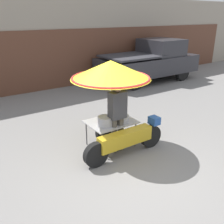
{
  "coord_description": "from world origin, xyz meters",
  "views": [
    {
      "loc": [
        -2.71,
        -3.37,
        2.95
      ],
      "look_at": [
        0.26,
        1.02,
        0.88
      ],
      "focal_mm": 40.0,
      "sensor_mm": 36.0,
      "label": 1
    }
  ],
  "objects": [
    {
      "name": "vendor_motorcycle_cart",
      "position": [
        0.26,
        1.0,
        1.58
      ],
      "size": [
        2.04,
        1.76,
        2.04
      ],
      "color": "black",
      "rests_on": "ground"
    },
    {
      "name": "vendor_person",
      "position": [
        0.25,
        0.79,
        0.92
      ],
      "size": [
        0.38,
        0.22,
        1.64
      ],
      "color": "#4C473D",
      "rests_on": "ground"
    },
    {
      "name": "ground_plane",
      "position": [
        0.0,
        0.0,
        0.0
      ],
      "size": [
        36.0,
        36.0,
        0.0
      ],
      "primitive_type": "plane",
      "color": "slate"
    },
    {
      "name": "shopfront_building",
      "position": [
        0.0,
        7.58,
        1.83
      ],
      "size": [
        28.0,
        2.06,
        3.68
      ],
      "color": "gray",
      "rests_on": "ground"
    },
    {
      "name": "pickup_truck",
      "position": [
        5.31,
        5.31,
        0.92
      ],
      "size": [
        4.83,
        1.97,
        1.89
      ],
      "color": "black",
      "rests_on": "ground"
    }
  ]
}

